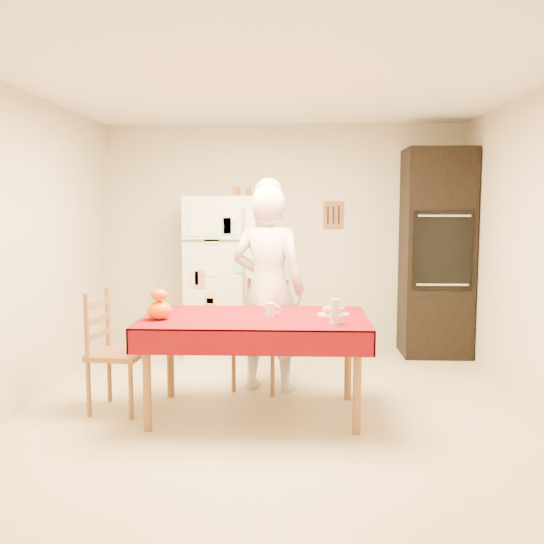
# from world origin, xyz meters

# --- Properties ---
(floor) EXTENTS (4.50, 4.50, 0.00)m
(floor) POSITION_xyz_m (0.00, 0.00, 0.00)
(floor) COLOR #C6B98F
(floor) RESTS_ON ground
(room_shell) EXTENTS (4.02, 4.52, 2.51)m
(room_shell) POSITION_xyz_m (0.00, 0.00, 1.62)
(room_shell) COLOR beige
(room_shell) RESTS_ON ground
(refrigerator) EXTENTS (0.75, 0.74, 1.70)m
(refrigerator) POSITION_xyz_m (-0.65, 1.88, 0.85)
(refrigerator) COLOR white
(refrigerator) RESTS_ON floor
(oven_cabinet) EXTENTS (0.70, 0.62, 2.20)m
(oven_cabinet) POSITION_xyz_m (1.63, 1.93, 1.10)
(oven_cabinet) COLOR black
(oven_cabinet) RESTS_ON floor
(dining_table) EXTENTS (1.70, 1.00, 0.76)m
(dining_table) POSITION_xyz_m (-0.16, -0.06, 0.69)
(dining_table) COLOR brown
(dining_table) RESTS_ON floor
(chair_far) EXTENTS (0.53, 0.51, 0.95)m
(chair_far) POSITION_xyz_m (-0.14, 0.65, 0.51)
(chair_far) COLOR brown
(chair_far) RESTS_ON floor
(chair_left) EXTENTS (0.45, 0.47, 0.95)m
(chair_left) POSITION_xyz_m (-1.29, -0.02, 0.51)
(chair_left) COLOR brown
(chair_left) RESTS_ON floor
(seated_woman) EXTENTS (0.74, 0.58, 1.77)m
(seated_woman) POSITION_xyz_m (-0.09, 0.58, 0.89)
(seated_woman) COLOR silver
(seated_woman) RESTS_ON floor
(coffee_mug) EXTENTS (0.08, 0.08, 0.10)m
(coffee_mug) POSITION_xyz_m (-0.05, -0.04, 0.81)
(coffee_mug) COLOR silver
(coffee_mug) RESTS_ON dining_table
(pumpkin_lower) EXTENTS (0.18, 0.18, 0.14)m
(pumpkin_lower) POSITION_xyz_m (-0.86, -0.21, 0.83)
(pumpkin_lower) COLOR #C34C04
(pumpkin_lower) RESTS_ON dining_table
(pumpkin_upper) EXTENTS (0.12, 0.12, 0.09)m
(pumpkin_upper) POSITION_xyz_m (-0.86, -0.21, 0.95)
(pumpkin_upper) COLOR red
(pumpkin_upper) RESTS_ON pumpkin_lower
(wine_glass) EXTENTS (0.07, 0.07, 0.18)m
(wine_glass) POSITION_xyz_m (0.42, -0.32, 0.85)
(wine_glass) COLOR silver
(wine_glass) RESTS_ON dining_table
(bread_plate) EXTENTS (0.24, 0.24, 0.02)m
(bread_plate) POSITION_xyz_m (0.43, -0.01, 0.77)
(bread_plate) COLOR white
(bread_plate) RESTS_ON dining_table
(bread_loaf) EXTENTS (0.18, 0.10, 0.06)m
(bread_loaf) POSITION_xyz_m (0.43, -0.01, 0.81)
(bread_loaf) COLOR tan
(bread_loaf) RESTS_ON bread_plate
(spice_jar_left) EXTENTS (0.05, 0.05, 0.10)m
(spice_jar_left) POSITION_xyz_m (-0.52, 1.93, 1.75)
(spice_jar_left) COLOR #98651B
(spice_jar_left) RESTS_ON refrigerator
(spice_jar_mid) EXTENTS (0.05, 0.05, 0.10)m
(spice_jar_mid) POSITION_xyz_m (-0.49, 1.93, 1.75)
(spice_jar_mid) COLOR #944D1B
(spice_jar_mid) RESTS_ON refrigerator
(spice_jar_right) EXTENTS (0.05, 0.05, 0.10)m
(spice_jar_right) POSITION_xyz_m (-0.37, 1.93, 1.75)
(spice_jar_right) COLOR #995D1B
(spice_jar_right) RESTS_ON refrigerator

